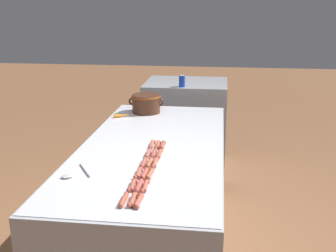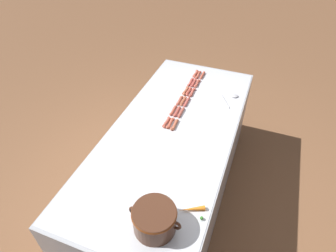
{
  "view_description": "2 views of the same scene",
  "coord_description": "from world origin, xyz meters",
  "px_view_note": "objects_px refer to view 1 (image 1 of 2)",
  "views": [
    {
      "loc": [
        0.47,
        -2.81,
        1.9
      ],
      "look_at": [
        0.1,
        0.11,
        1.02
      ],
      "focal_mm": 44.41,
      "sensor_mm": 36.0,
      "label": 1
    },
    {
      "loc": [
        -0.6,
        1.68,
        2.51
      ],
      "look_at": [
        0.02,
        0.05,
        0.99
      ],
      "focal_mm": 30.24,
      "sensor_mm": 36.0,
      "label": 2
    }
  ],
  "objects_px": {
    "hot_dog_4": "(148,153)",
    "hot_dog_17": "(163,145)",
    "hot_dog_5": "(152,144)",
    "hot_dog_7": "(139,186)",
    "hot_dog_9": "(149,163)",
    "back_cabinet": "(186,125)",
    "hot_dog_0": "(124,200)",
    "hot_dog_1": "(132,185)",
    "hot_dog_3": "(144,163)",
    "hot_dog_10": "(154,153)",
    "hot_dog_8": "(145,174)",
    "hot_dog_12": "(139,201)",
    "hot_dog_6": "(133,200)",
    "hot_dog_11": "(158,145)",
    "serving_spoon": "(73,174)",
    "hot_dog_14": "(150,174)",
    "carrot": "(123,115)",
    "bean_pot": "(146,102)",
    "hot_dog_15": "(155,163)",
    "soda_can": "(182,81)",
    "hot_dog_13": "(145,186)",
    "hot_dog_16": "(159,154)"
  },
  "relations": [
    {
      "from": "hot_dog_1",
      "to": "hot_dog_3",
      "type": "height_order",
      "value": "same"
    },
    {
      "from": "hot_dog_1",
      "to": "hot_dog_4",
      "type": "bearing_deg",
      "value": 90.17
    },
    {
      "from": "hot_dog_12",
      "to": "bean_pot",
      "type": "xyz_separation_m",
      "value": [
        -0.28,
        1.8,
        0.08
      ]
    },
    {
      "from": "hot_dog_14",
      "to": "bean_pot",
      "type": "bearing_deg",
      "value": 100.97
    },
    {
      "from": "hot_dog_1",
      "to": "hot_dog_6",
      "type": "bearing_deg",
      "value": -77.66
    },
    {
      "from": "hot_dog_6",
      "to": "hot_dog_11",
      "type": "relative_size",
      "value": 1.0
    },
    {
      "from": "hot_dog_14",
      "to": "carrot",
      "type": "relative_size",
      "value": 0.88
    },
    {
      "from": "back_cabinet",
      "to": "hot_dog_15",
      "type": "distance_m",
      "value": 2.3
    },
    {
      "from": "hot_dog_4",
      "to": "hot_dog_16",
      "type": "distance_m",
      "value": 0.08
    },
    {
      "from": "serving_spoon",
      "to": "hot_dog_10",
      "type": "bearing_deg",
      "value": 43.47
    },
    {
      "from": "hot_dog_14",
      "to": "hot_dog_16",
      "type": "xyz_separation_m",
      "value": [
        0.01,
        0.34,
        0.0
      ]
    },
    {
      "from": "hot_dog_7",
      "to": "hot_dog_10",
      "type": "xyz_separation_m",
      "value": [
        -0.0,
        0.52,
        0.0
      ]
    },
    {
      "from": "back_cabinet",
      "to": "hot_dog_3",
      "type": "relative_size",
      "value": 6.84
    },
    {
      "from": "hot_dog_11",
      "to": "hot_dog_12",
      "type": "xyz_separation_m",
      "value": [
        0.03,
        -0.87,
        0.0
      ]
    },
    {
      "from": "hot_dog_7",
      "to": "hot_dog_9",
      "type": "height_order",
      "value": "same"
    },
    {
      "from": "back_cabinet",
      "to": "hot_dog_7",
      "type": "bearing_deg",
      "value": -90.85
    },
    {
      "from": "hot_dog_12",
      "to": "hot_dog_3",
      "type": "bearing_deg",
      "value": 97.68
    },
    {
      "from": "back_cabinet",
      "to": "serving_spoon",
      "type": "bearing_deg",
      "value": -100.42
    },
    {
      "from": "hot_dog_17",
      "to": "carrot",
      "type": "distance_m",
      "value": 0.88
    },
    {
      "from": "hot_dog_4",
      "to": "hot_dog_14",
      "type": "distance_m",
      "value": 0.35
    },
    {
      "from": "hot_dog_6",
      "to": "hot_dog_14",
      "type": "xyz_separation_m",
      "value": [
        0.03,
        0.34,
        0.0
      ]
    },
    {
      "from": "back_cabinet",
      "to": "hot_dog_17",
      "type": "height_order",
      "value": "back_cabinet"
    },
    {
      "from": "hot_dog_17",
      "to": "bean_pot",
      "type": "relative_size",
      "value": 0.45
    },
    {
      "from": "hot_dog_4",
      "to": "hot_dog_6",
      "type": "xyz_separation_m",
      "value": [
        0.04,
        -0.69,
        0.0
      ]
    },
    {
      "from": "hot_dog_4",
      "to": "hot_dog_17",
      "type": "distance_m",
      "value": 0.19
    },
    {
      "from": "back_cabinet",
      "to": "hot_dog_0",
      "type": "bearing_deg",
      "value": -91.65
    },
    {
      "from": "hot_dog_7",
      "to": "bean_pot",
      "type": "height_order",
      "value": "bean_pot"
    },
    {
      "from": "hot_dog_4",
      "to": "back_cabinet",
      "type": "bearing_deg",
      "value": 87.88
    },
    {
      "from": "serving_spoon",
      "to": "carrot",
      "type": "height_order",
      "value": "carrot"
    },
    {
      "from": "hot_dog_11",
      "to": "hot_dog_3",
      "type": "bearing_deg",
      "value": -96.03
    },
    {
      "from": "soda_can",
      "to": "hot_dog_17",
      "type": "bearing_deg",
      "value": -89.33
    },
    {
      "from": "hot_dog_10",
      "to": "hot_dog_12",
      "type": "relative_size",
      "value": 1.0
    },
    {
      "from": "hot_dog_8",
      "to": "hot_dog_12",
      "type": "height_order",
      "value": "same"
    },
    {
      "from": "hot_dog_7",
      "to": "hot_dog_17",
      "type": "relative_size",
      "value": 1.0
    },
    {
      "from": "hot_dog_3",
      "to": "hot_dog_11",
      "type": "bearing_deg",
      "value": 83.97
    },
    {
      "from": "hot_dog_5",
      "to": "hot_dog_7",
      "type": "distance_m",
      "value": 0.7
    },
    {
      "from": "hot_dog_3",
      "to": "hot_dog_12",
      "type": "xyz_separation_m",
      "value": [
        0.07,
        -0.52,
        0.0
      ]
    },
    {
      "from": "hot_dog_17",
      "to": "hot_dog_10",
      "type": "bearing_deg",
      "value": -101.64
    },
    {
      "from": "hot_dog_4",
      "to": "hot_dog_5",
      "type": "distance_m",
      "value": 0.18
    },
    {
      "from": "hot_dog_17",
      "to": "hot_dog_9",
      "type": "bearing_deg",
      "value": -95.85
    },
    {
      "from": "hot_dog_9",
      "to": "hot_dog_17",
      "type": "distance_m",
      "value": 0.35
    },
    {
      "from": "hot_dog_15",
      "to": "back_cabinet",
      "type": "bearing_deg",
      "value": 89.86
    },
    {
      "from": "hot_dog_5",
      "to": "hot_dog_17",
      "type": "relative_size",
      "value": 1.0
    },
    {
      "from": "hot_dog_9",
      "to": "hot_dog_13",
      "type": "distance_m",
      "value": 0.35
    },
    {
      "from": "hot_dog_17",
      "to": "bean_pot",
      "type": "bearing_deg",
      "value": 106.99
    },
    {
      "from": "hot_dog_1",
      "to": "carrot",
      "type": "bearing_deg",
      "value": 105.26
    },
    {
      "from": "hot_dog_17",
      "to": "hot_dog_15",
      "type": "bearing_deg",
      "value": -90.21
    },
    {
      "from": "hot_dog_9",
      "to": "hot_dog_14",
      "type": "xyz_separation_m",
      "value": [
        0.03,
        -0.17,
        0.0
      ]
    },
    {
      "from": "back_cabinet",
      "to": "soda_can",
      "type": "xyz_separation_m",
      "value": [
        -0.02,
        -0.3,
        0.58
      ]
    },
    {
      "from": "hot_dog_1",
      "to": "hot_dog_9",
      "type": "xyz_separation_m",
      "value": [
        0.04,
        0.34,
        0.0
      ]
    }
  ]
}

